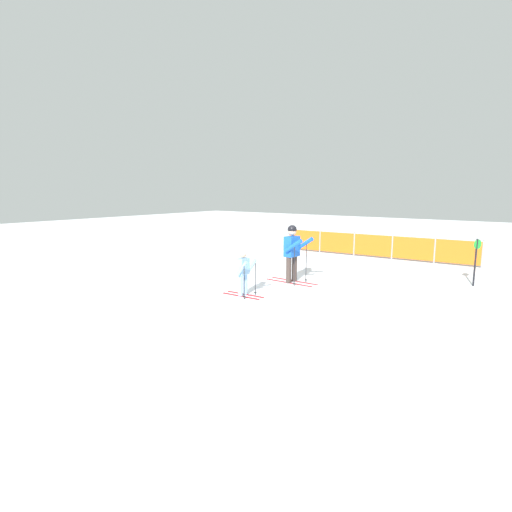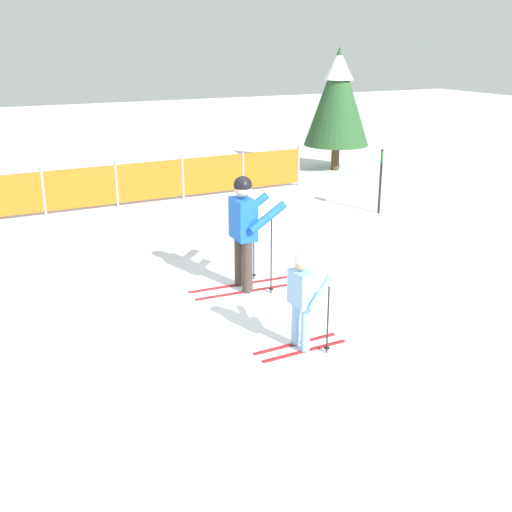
% 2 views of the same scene
% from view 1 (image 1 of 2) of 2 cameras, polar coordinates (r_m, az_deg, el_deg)
% --- Properties ---
extents(ground_plane, '(60.00, 60.00, 0.00)m').
position_cam_1_polar(ground_plane, '(11.81, 4.98, -3.99)').
color(ground_plane, white).
extents(skier_adult, '(1.64, 0.74, 1.72)m').
position_cam_1_polar(skier_adult, '(11.83, 5.26, 1.10)').
color(skier_adult, maroon).
rests_on(skier_adult, ground_plane).
extents(skier_child, '(1.16, 0.57, 1.23)m').
position_cam_1_polar(skier_child, '(10.33, -1.81, -1.84)').
color(skier_child, maroon).
rests_on(skier_child, ground_plane).
extents(safety_fence, '(7.90, 0.29, 1.02)m').
position_cam_1_polar(safety_fence, '(16.92, 16.33, 1.48)').
color(safety_fence, gray).
rests_on(safety_fence, ground_plane).
extents(trail_marker, '(0.17, 0.25, 1.37)m').
position_cam_1_polar(trail_marker, '(12.97, 28.91, -0.11)').
color(trail_marker, black).
rests_on(trail_marker, ground_plane).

